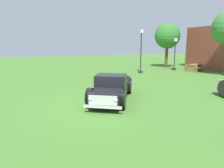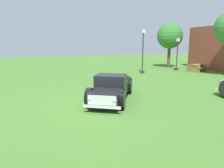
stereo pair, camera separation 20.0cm
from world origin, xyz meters
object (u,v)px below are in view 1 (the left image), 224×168
pickup_truck_foreground (111,89)px  lamp_post_far (141,50)px  lamp_post_near (175,53)px  picnic_table (195,67)px  oak_tree_east (167,36)px

pickup_truck_foreground → lamp_post_far: 11.14m
pickup_truck_foreground → lamp_post_near: lamp_post_near is taller
pickup_truck_foreground → picnic_table: bearing=122.4°
lamp_post_far → oak_tree_east: size_ratio=0.82×
lamp_post_near → lamp_post_far: (0.84, -4.80, 0.43)m
lamp_post_near → oak_tree_east: (-2.53, 0.63, 1.98)m
picnic_table → oak_tree_east: bearing=-168.7°
pickup_truck_foreground → oak_tree_east: size_ratio=0.90×
picnic_table → pickup_truck_foreground: bearing=-57.6°
lamp_post_far → picnic_table: bearing=82.5°
lamp_post_far → oak_tree_east: bearing=121.9°
pickup_truck_foreground → picnic_table: pickup_truck_foreground is taller
lamp_post_far → lamp_post_near: bearing=100.0°
pickup_truck_foreground → picnic_table: size_ratio=2.22×
lamp_post_near → picnic_table: bearing=41.4°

